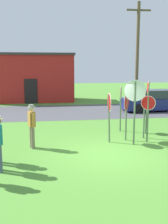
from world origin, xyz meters
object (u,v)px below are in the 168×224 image
Objects in this scene: utility_pole at (137,54)px; stop_sign_leaning_right at (148,111)px; stop_sign_rear_left at (135,100)px; stop_sign_center_cluster at (109,109)px; stop_sign_leaning_left at (147,99)px; stop_sign_tallest at (145,104)px; stop_sign_nearest at (121,101)px; parked_car_on_street at (153,101)px; stop_sign_far_back at (126,108)px; person_in_teal at (32,124)px.

stop_sign_leaning_right is (-2.60, -9.08, -2.74)m from utility_pole.
utility_pole reaches higher than stop_sign_rear_left.
stop_sign_rear_left is (0.95, -0.47, 0.41)m from stop_sign_center_cluster.
stop_sign_tallest is at bearing -118.74° from stop_sign_leaning_left.
stop_sign_rear_left is at bearing -91.93° from stop_sign_nearest.
stop_sign_leaning_left is 0.89m from stop_sign_tallest.
stop_sign_leaning_left is 1.31m from stop_sign_nearest.
stop_sign_leaning_left reaches higher than stop_sign_tallest.
parked_car_on_street is 7.04m from stop_sign_nearest.
stop_sign_leaning_right is at bearing -6.98° from stop_sign_center_cluster.
stop_sign_center_cluster reaches higher than stop_sign_far_back.
stop_sign_tallest is at bearing -64.74° from stop_sign_nearest.
parked_car_on_street is 1.94× the size of stop_sign_nearest.
person_in_teal is at bearing -128.71° from utility_pole.
stop_sign_leaning_left is at bearing 36.63° from stop_sign_far_back.
stop_sign_nearest is 1.67m from stop_sign_far_back.
utility_pole is 9.18m from stop_sign_tallest.
stop_sign_tallest is 5.00m from person_in_teal.
person_in_teal is at bearing -177.90° from stop_sign_leaning_right.
stop_sign_nearest reaches higher than parked_car_on_street.
stop_sign_center_cluster is (-4.23, -8.88, -2.62)m from utility_pole.
stop_sign_rear_left is at bearing -158.05° from stop_sign_leaning_right.
stop_sign_leaning_left is at bearing -105.26° from utility_pole.
stop_sign_leaning_right is 2.16m from stop_sign_nearest.
stop_sign_leaning_right reaches higher than person_in_teal.
stop_sign_nearest is at bearing 28.03° from person_in_teal.
stop_sign_leaning_left reaches higher than stop_sign_center_cluster.
utility_pole reaches higher than stop_sign_far_back.
stop_sign_nearest is 1.29× the size of person_in_teal.
stop_sign_far_back is at bearing -143.37° from stop_sign_leaning_left.
stop_sign_center_cluster is 1.77m from stop_sign_tallest.
stop_sign_leaning_right is at bearing 21.95° from stop_sign_rear_left.
stop_sign_rear_left is at bearing -26.51° from stop_sign_center_cluster.
person_in_teal is (-4.22, -2.25, -0.51)m from stop_sign_nearest.
stop_sign_center_cluster is (-1.63, 0.20, 0.12)m from stop_sign_leaning_right.
stop_sign_leaning_right is 4.83m from person_in_teal.
parked_car_on_street is 1.62× the size of stop_sign_rear_left.
stop_sign_far_back is at bearing 153.14° from stop_sign_leaning_right.
utility_pole is 12.26m from person_in_teal.
stop_sign_leaning_left is 1.45× the size of person_in_teal.
stop_sign_rear_left reaches higher than person_in_teal.
stop_sign_nearest reaches higher than person_in_teal.
parked_car_on_street is 9.15m from stop_sign_center_cluster.
stop_sign_tallest is 1.31× the size of person_in_teal.
stop_sign_far_back is (-4.25, -7.37, 0.75)m from parked_car_on_street.
utility_pole reaches higher than parked_car_on_street.
stop_sign_far_back is at bearing -97.33° from stop_sign_nearest.
stop_sign_leaning_left is 2.06m from stop_sign_rear_left.
utility_pole is 3.90× the size of stop_sign_leaning_right.
stop_sign_rear_left is (-4.12, -8.06, 1.17)m from parked_car_on_street.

